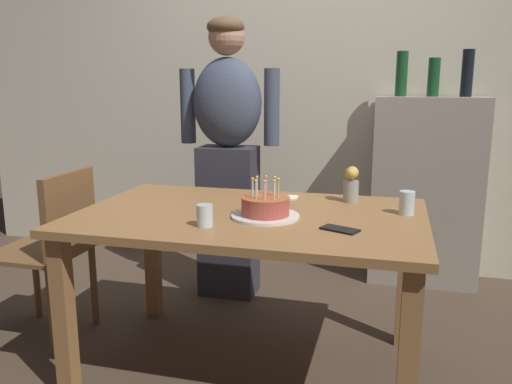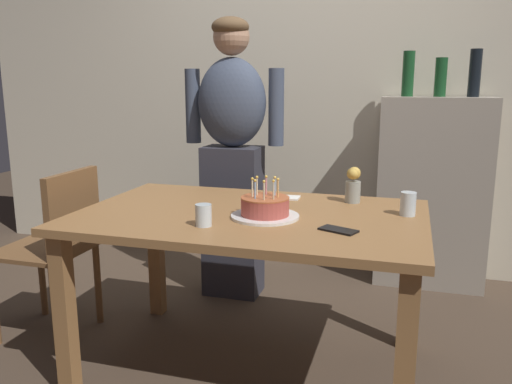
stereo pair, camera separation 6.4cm
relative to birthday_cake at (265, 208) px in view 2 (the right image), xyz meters
name	(u,v)px [view 2 (the right image)]	position (x,y,z in m)	size (l,w,h in m)	color
ground_plane	(251,367)	(-0.08, 0.06, -0.78)	(10.00, 10.00, 0.00)	#47382B
back_wall	(316,81)	(-0.08, 1.61, 0.52)	(5.20, 0.10, 2.60)	beige
dining_table	(250,234)	(-0.08, 0.06, -0.14)	(1.50, 0.96, 0.74)	olive
birthday_cake	(265,208)	(0.00, 0.00, 0.00)	(0.29, 0.29, 0.17)	white
water_glass_near	(204,215)	(-0.20, -0.19, 0.00)	(0.07, 0.07, 0.09)	silver
water_glass_far	(408,204)	(0.58, 0.21, 0.01)	(0.07, 0.07, 0.10)	silver
cell_phone	(338,230)	(0.32, -0.11, -0.04)	(0.14, 0.07, 0.01)	black
napkin_stack	(287,198)	(0.00, 0.39, -0.04)	(0.12, 0.09, 0.01)	white
flower_vase	(353,183)	(0.32, 0.39, 0.06)	(0.07, 0.08, 0.17)	#999E93
person_man_bearded	(232,154)	(-0.45, 0.88, 0.09)	(0.61, 0.27, 1.66)	#33333D
dining_chair	(59,240)	(-1.11, 0.09, -0.26)	(0.42, 0.42, 0.87)	brown
shelf_cabinet	(433,191)	(0.72, 1.39, -0.16)	(0.68, 0.30, 1.49)	#9E9384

